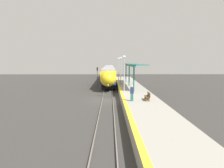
{
  "coord_description": "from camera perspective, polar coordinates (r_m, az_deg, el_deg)",
  "views": [
    {
      "loc": [
        0.35,
        -28.78,
        5.23
      ],
      "look_at": [
        0.59,
        0.61,
        2.17
      ],
      "focal_mm": 35.0,
      "sensor_mm": 36.0,
      "label": 1
    }
  ],
  "objects": [
    {
      "name": "platform_right",
      "position": [
        29.38,
        6.35,
        -3.39
      ],
      "size": [
        4.27,
        64.0,
        0.98
      ],
      "color": "#9E998E",
      "rests_on": "ground_plane"
    },
    {
      "name": "lamppost_near",
      "position": [
        29.38,
        3.2,
        3.28
      ],
      "size": [
        0.36,
        0.2,
        5.03
      ],
      "color": "#9E9EA3",
      "rests_on": "platform_right"
    },
    {
      "name": "train",
      "position": [
        59.59,
        -0.81,
        3.01
      ],
      "size": [
        2.85,
        48.59,
        3.8
      ],
      "color": "black",
      "rests_on": "ground_plane"
    },
    {
      "name": "rail_left",
      "position": [
        29.26,
        -2.57,
        -4.22
      ],
      "size": [
        0.08,
        90.0,
        0.15
      ],
      "primitive_type": "cube",
      "color": "slate",
      "rests_on": "ground_plane"
    },
    {
      "name": "person_waiting",
      "position": [
        23.49,
        5.23,
        -2.33
      ],
      "size": [
        0.36,
        0.23,
        1.72
      ],
      "color": "#1E604C",
      "rests_on": "platform_right"
    },
    {
      "name": "ground_plane",
      "position": [
        29.26,
        -1.16,
        -4.36
      ],
      "size": [
        120.0,
        120.0,
        0.0
      ],
      "primitive_type": "plane",
      "color": "#383533"
    },
    {
      "name": "station_canopy",
      "position": [
        38.25,
        5.39,
        4.9
      ],
      "size": [
        2.02,
        18.2,
        3.82
      ],
      "color": "#1E6B66",
      "rests_on": "platform_right"
    },
    {
      "name": "lamppost_mid",
      "position": [
        39.05,
        2.29,
        3.94
      ],
      "size": [
        0.36,
        0.2,
        5.03
      ],
      "color": "#9E9EA3",
      "rests_on": "platform_right"
    },
    {
      "name": "rail_right",
      "position": [
        29.24,
        0.26,
        -4.22
      ],
      "size": [
        0.08,
        90.0,
        0.15
      ],
      "primitive_type": "cube",
      "color": "slate",
      "rests_on": "ground_plane"
    },
    {
      "name": "lamppost_far",
      "position": [
        48.73,
        1.74,
        4.34
      ],
      "size": [
        0.36,
        0.2,
        5.03
      ],
      "color": "#9E9EA3",
      "rests_on": "platform_right"
    },
    {
      "name": "platform_bench",
      "position": [
        24.2,
        9.32,
        -3.14
      ],
      "size": [
        0.44,
        1.69,
        0.89
      ],
      "color": "brown",
      "rests_on": "platform_right"
    },
    {
      "name": "railway_signal",
      "position": [
        45.33,
        -3.85,
        2.43
      ],
      "size": [
        0.28,
        0.28,
        4.0
      ],
      "color": "#59595E",
      "rests_on": "ground_plane"
    }
  ]
}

